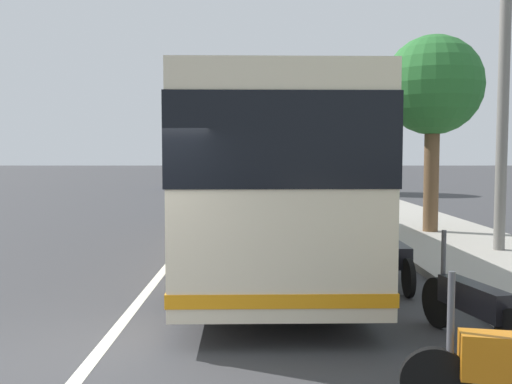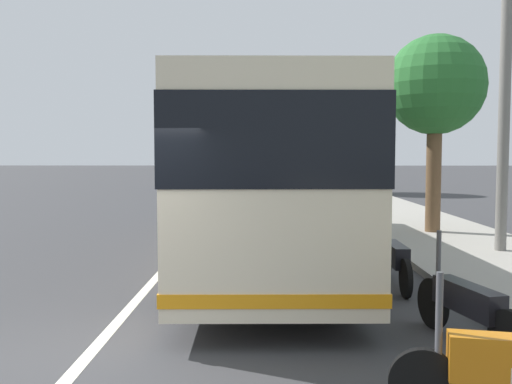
{
  "view_description": "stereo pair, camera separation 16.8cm",
  "coord_description": "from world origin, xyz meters",
  "px_view_note": "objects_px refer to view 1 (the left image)",
  "views": [
    {
      "loc": [
        -5.52,
        -1.77,
        2.21
      ],
      "look_at": [
        6.65,
        -1.76,
        1.4
      ],
      "focal_mm": 39.2,
      "sensor_mm": 36.0,
      "label": 1
    },
    {
      "loc": [
        -5.52,
        -1.94,
        2.21
      ],
      "look_at": [
        6.65,
        -1.76,
        1.4
      ],
      "focal_mm": 39.2,
      "sensor_mm": 36.0,
      "label": 2
    }
  ],
  "objects_px": {
    "car_behind_bus": "(256,170)",
    "roadside_tree_far_block": "(329,109)",
    "utility_pole": "(503,94)",
    "car_ahead_same_lane": "(191,177)",
    "motorcycle_mid_row": "(397,259)",
    "car_side_street": "(257,172)",
    "motorcycle_far_end": "(473,306)",
    "roadside_tree_mid_block": "(433,88)",
    "coach_bus": "(264,169)"
  },
  "relations": [
    {
      "from": "motorcycle_mid_row",
      "to": "utility_pole",
      "type": "relative_size",
      "value": 0.29
    },
    {
      "from": "car_side_street",
      "to": "car_behind_bus",
      "type": "bearing_deg",
      "value": 1.19
    },
    {
      "from": "motorcycle_mid_row",
      "to": "car_side_street",
      "type": "bearing_deg",
      "value": 3.7
    },
    {
      "from": "car_behind_bus",
      "to": "roadside_tree_mid_block",
      "type": "height_order",
      "value": "roadside_tree_mid_block"
    },
    {
      "from": "motorcycle_mid_row",
      "to": "car_behind_bus",
      "type": "xyz_separation_m",
      "value": [
        46.35,
        2.4,
        0.22
      ]
    },
    {
      "from": "motorcycle_mid_row",
      "to": "utility_pole",
      "type": "xyz_separation_m",
      "value": [
        2.81,
        -2.94,
        3.04
      ]
    },
    {
      "from": "roadside_tree_far_block",
      "to": "roadside_tree_mid_block",
      "type": "bearing_deg",
      "value": -178.37
    },
    {
      "from": "motorcycle_mid_row",
      "to": "roadside_tree_mid_block",
      "type": "height_order",
      "value": "roadside_tree_mid_block"
    },
    {
      "from": "car_behind_bus",
      "to": "roadside_tree_far_block",
      "type": "bearing_deg",
      "value": -170.66
    },
    {
      "from": "motorcycle_mid_row",
      "to": "roadside_tree_far_block",
      "type": "bearing_deg",
      "value": -4.12
    },
    {
      "from": "utility_pole",
      "to": "roadside_tree_far_block",
      "type": "bearing_deg",
      "value": 2.99
    },
    {
      "from": "motorcycle_far_end",
      "to": "car_ahead_same_lane",
      "type": "distance_m",
      "value": 31.62
    },
    {
      "from": "coach_bus",
      "to": "car_behind_bus",
      "type": "relative_size",
      "value": 2.63
    },
    {
      "from": "car_side_street",
      "to": "roadside_tree_far_block",
      "type": "bearing_deg",
      "value": -165.15
    },
    {
      "from": "coach_bus",
      "to": "roadside_tree_mid_block",
      "type": "distance_m",
      "value": 5.88
    },
    {
      "from": "coach_bus",
      "to": "motorcycle_mid_row",
      "type": "relative_size",
      "value": 5.86
    },
    {
      "from": "car_side_street",
      "to": "coach_bus",
      "type": "bearing_deg",
      "value": -179.76
    },
    {
      "from": "roadside_tree_far_block",
      "to": "car_side_street",
      "type": "bearing_deg",
      "value": 14.71
    },
    {
      "from": "car_behind_bus",
      "to": "roadside_tree_mid_block",
      "type": "distance_m",
      "value": 40.98
    },
    {
      "from": "roadside_tree_far_block",
      "to": "utility_pole",
      "type": "distance_m",
      "value": 20.81
    },
    {
      "from": "motorcycle_far_end",
      "to": "coach_bus",
      "type": "bearing_deg",
      "value": 8.69
    },
    {
      "from": "motorcycle_mid_row",
      "to": "roadside_tree_far_block",
      "type": "relative_size",
      "value": 0.29
    },
    {
      "from": "motorcycle_far_end",
      "to": "roadside_tree_far_block",
      "type": "xyz_separation_m",
      "value": [
        26.5,
        -1.73,
        4.43
      ]
    },
    {
      "from": "roadside_tree_far_block",
      "to": "motorcycle_far_end",
      "type": "bearing_deg",
      "value": 176.27
    },
    {
      "from": "car_ahead_same_lane",
      "to": "roadside_tree_mid_block",
      "type": "relative_size",
      "value": 0.81
    },
    {
      "from": "car_side_street",
      "to": "utility_pole",
      "type": "distance_m",
      "value": 36.94
    },
    {
      "from": "car_ahead_same_lane",
      "to": "roadside_tree_far_block",
      "type": "bearing_deg",
      "value": 65.47
    },
    {
      "from": "car_behind_bus",
      "to": "motorcycle_far_end",
      "type": "bearing_deg",
      "value": -178.3
    },
    {
      "from": "car_side_street",
      "to": "roadside_tree_far_block",
      "type": "xyz_separation_m",
      "value": [
        -15.73,
        -4.13,
        4.17
      ]
    },
    {
      "from": "motorcycle_mid_row",
      "to": "car_ahead_same_lane",
      "type": "bearing_deg",
      "value": 14.0
    },
    {
      "from": "car_ahead_same_lane",
      "to": "car_behind_bus",
      "type": "distance_m",
      "value": 18.96
    },
    {
      "from": "motorcycle_far_end",
      "to": "utility_pole",
      "type": "bearing_deg",
      "value": -39.63
    },
    {
      "from": "motorcycle_mid_row",
      "to": "car_side_street",
      "type": "xyz_separation_m",
      "value": [
        39.27,
        2.27,
        0.27
      ]
    },
    {
      "from": "motorcycle_mid_row",
      "to": "roadside_tree_far_block",
      "type": "height_order",
      "value": "roadside_tree_far_block"
    },
    {
      "from": "utility_pole",
      "to": "car_ahead_same_lane",
      "type": "bearing_deg",
      "value": 21.12
    },
    {
      "from": "coach_bus",
      "to": "motorcycle_mid_row",
      "type": "height_order",
      "value": "coach_bus"
    },
    {
      "from": "motorcycle_far_end",
      "to": "car_behind_bus",
      "type": "bearing_deg",
      "value": -10.69
    },
    {
      "from": "car_behind_bus",
      "to": "utility_pole",
      "type": "bearing_deg",
      "value": -174.24
    },
    {
      "from": "roadside_tree_far_block",
      "to": "motorcycle_mid_row",
      "type": "bearing_deg",
      "value": 175.49
    },
    {
      "from": "motorcycle_far_end",
      "to": "roadside_tree_mid_block",
      "type": "xyz_separation_m",
      "value": [
        8.74,
        -2.23,
        3.54
      ]
    },
    {
      "from": "car_side_street",
      "to": "car_behind_bus",
      "type": "xyz_separation_m",
      "value": [
        7.07,
        0.13,
        -0.04
      ]
    },
    {
      "from": "car_ahead_same_lane",
      "to": "roadside_tree_mid_block",
      "type": "height_order",
      "value": "roadside_tree_mid_block"
    },
    {
      "from": "coach_bus",
      "to": "motorcycle_mid_row",
      "type": "bearing_deg",
      "value": -142.4
    },
    {
      "from": "roadside_tree_mid_block",
      "to": "utility_pole",
      "type": "height_order",
      "value": "utility_pole"
    },
    {
      "from": "roadside_tree_far_block",
      "to": "car_ahead_same_lane",
      "type": "bearing_deg",
      "value": 63.15
    },
    {
      "from": "coach_bus",
      "to": "car_ahead_same_lane",
      "type": "bearing_deg",
      "value": 8.99
    },
    {
      "from": "car_behind_bus",
      "to": "utility_pole",
      "type": "height_order",
      "value": "utility_pole"
    },
    {
      "from": "motorcycle_far_end",
      "to": "motorcycle_mid_row",
      "type": "distance_m",
      "value": 2.96
    },
    {
      "from": "roadside_tree_mid_block",
      "to": "utility_pole",
      "type": "relative_size",
      "value": 0.77
    },
    {
      "from": "coach_bus",
      "to": "car_ahead_same_lane",
      "type": "xyz_separation_m",
      "value": [
        25.15,
        4.54,
        -1.15
      ]
    }
  ]
}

